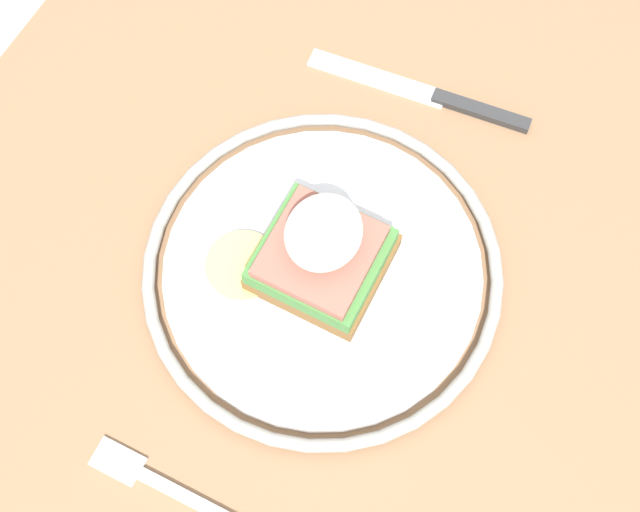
{
  "coord_description": "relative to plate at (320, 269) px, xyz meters",
  "views": [
    {
      "loc": [
        -0.22,
        -0.1,
        1.33
      ],
      "look_at": [
        -0.02,
        0.0,
        0.78
      ],
      "focal_mm": 45.0,
      "sensor_mm": 36.0,
      "label": 1
    }
  ],
  "objects": [
    {
      "name": "ground_plane",
      "position": [
        0.02,
        -0.0,
        -0.75
      ],
      "size": [
        6.0,
        6.0,
        0.0
      ],
      "primitive_type": "plane",
      "color": "#9E9993"
    },
    {
      "name": "dining_table",
      "position": [
        0.02,
        -0.0,
        -0.13
      ],
      "size": [
        1.12,
        0.69,
        0.74
      ],
      "color": "#846042",
      "rests_on": "ground_plane"
    },
    {
      "name": "plate",
      "position": [
        0.0,
        0.0,
        0.0
      ],
      "size": [
        0.28,
        0.28,
        0.02
      ],
      "color": "silver",
      "rests_on": "dining_table"
    },
    {
      "name": "sandwich",
      "position": [
        -0.0,
        0.0,
        0.04
      ],
      "size": [
        0.1,
        0.13,
        0.08
      ],
      "color": "brown",
      "rests_on": "plate"
    },
    {
      "name": "fork",
      "position": [
        -0.19,
        0.01,
        -0.01
      ],
      "size": [
        0.02,
        0.16,
        0.0
      ],
      "color": "silver",
      "rests_on": "dining_table"
    },
    {
      "name": "knife",
      "position": [
        0.19,
        -0.02,
        -0.01
      ],
      "size": [
        0.03,
        0.2,
        0.01
      ],
      "color": "#2D2D2D",
      "rests_on": "dining_table"
    }
  ]
}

